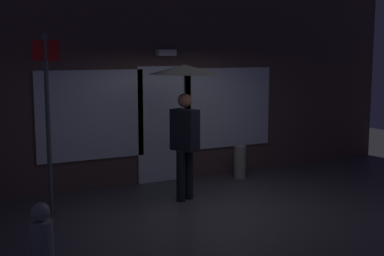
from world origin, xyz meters
TOP-DOWN VIEW (x-y plane):
  - ground_plane at (0.00, 0.00)m, footprint 18.00×18.00m
  - building_facade at (-0.00, 2.35)m, footprint 10.78×0.48m
  - person_with_umbrella at (-0.27, 0.80)m, footprint 1.18×1.18m
  - street_sign_post at (-2.43, 1.06)m, footprint 0.40×0.07m
  - sidewalk_bollard at (1.39, 1.68)m, footprint 0.23×0.23m
  - fire_hydrant at (-2.98, -0.92)m, footprint 0.27×0.27m

SIDE VIEW (x-z plane):
  - ground_plane at x=0.00m, z-range 0.00..0.00m
  - sidewalk_bollard at x=1.39m, z-range 0.00..0.65m
  - fire_hydrant at x=-2.98m, z-range -0.03..0.73m
  - street_sign_post at x=-2.43m, z-range 0.17..2.90m
  - person_with_umbrella at x=-0.27m, z-range 0.61..2.87m
  - building_facade at x=0.00m, z-range -0.02..3.79m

